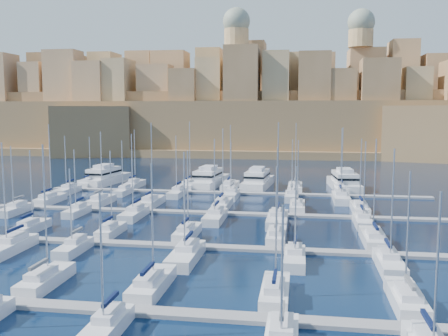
% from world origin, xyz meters
% --- Properties ---
extents(ground, '(600.00, 600.00, 0.00)m').
position_xyz_m(ground, '(0.00, 0.00, 0.00)').
color(ground, '#031131').
rests_on(ground, ground).
extents(pontoon_near, '(84.00, 2.00, 0.40)m').
position_xyz_m(pontoon_near, '(0.00, -34.00, 0.20)').
color(pontoon_near, slate).
rests_on(pontoon_near, ground).
extents(pontoon_mid_near, '(84.00, 2.00, 0.40)m').
position_xyz_m(pontoon_mid_near, '(0.00, -12.00, 0.20)').
color(pontoon_mid_near, slate).
rests_on(pontoon_mid_near, ground).
extents(pontoon_mid_far, '(84.00, 2.00, 0.40)m').
position_xyz_m(pontoon_mid_far, '(0.00, 10.00, 0.20)').
color(pontoon_mid_far, slate).
rests_on(pontoon_mid_far, ground).
extents(pontoon_far, '(84.00, 2.00, 0.40)m').
position_xyz_m(pontoon_far, '(0.00, 32.00, 0.20)').
color(pontoon_far, slate).
rests_on(pontoon_far, ground).
extents(sailboat_2, '(2.60, 8.67, 15.09)m').
position_xyz_m(sailboat_2, '(-11.47, -28.77, 0.75)').
color(sailboat_2, silver).
rests_on(sailboat_2, ground).
extents(sailboat_3, '(2.81, 9.36, 13.31)m').
position_xyz_m(sailboat_3, '(-0.10, -28.44, 0.74)').
color(sailboat_3, silver).
rests_on(sailboat_3, ground).
extents(sailboat_4, '(2.63, 8.77, 13.26)m').
position_xyz_m(sailboat_4, '(12.40, -28.72, 0.73)').
color(sailboat_4, silver).
rests_on(sailboat_4, ground).
extents(sailboat_5, '(2.71, 9.02, 13.01)m').
position_xyz_m(sailboat_5, '(24.61, -28.60, 0.73)').
color(sailboat_5, silver).
rests_on(sailboat_5, ground).
extents(sailboat_9, '(2.34, 7.78, 12.18)m').
position_xyz_m(sailboat_9, '(-0.78, -38.79, 0.72)').
color(sailboat_9, silver).
rests_on(sailboat_9, ground).
extents(sailboat_13, '(2.40, 8.01, 12.62)m').
position_xyz_m(sailboat_13, '(-25.52, -7.10, 0.72)').
color(sailboat_13, silver).
rests_on(sailboat_13, ground).
extents(sailboat_14, '(2.27, 7.56, 12.73)m').
position_xyz_m(sailboat_14, '(-12.79, -7.32, 0.72)').
color(sailboat_14, silver).
rests_on(sailboat_14, ground).
extents(sailboat_15, '(2.62, 8.72, 12.85)m').
position_xyz_m(sailboat_15, '(-1.41, -6.75, 0.73)').
color(sailboat_15, silver).
rests_on(sailboat_15, ground).
extents(sailboat_16, '(2.57, 8.57, 13.53)m').
position_xyz_m(sailboat_16, '(11.43, -6.83, 0.74)').
color(sailboat_16, silver).
rests_on(sailboat_16, ground).
extents(sailboat_17, '(2.95, 9.84, 14.72)m').
position_xyz_m(sailboat_17, '(24.73, -6.20, 0.76)').
color(sailboat_17, silver).
rests_on(sailboat_17, ground).
extents(sailboat_19, '(2.92, 9.73, 14.58)m').
position_xyz_m(sailboat_19, '(-22.41, -17.74, 0.75)').
color(sailboat_19, silver).
rests_on(sailboat_19, ground).
extents(sailboat_20, '(2.30, 7.67, 11.30)m').
position_xyz_m(sailboat_20, '(-14.06, -16.73, 0.71)').
color(sailboat_20, silver).
rests_on(sailboat_20, ground).
extents(sailboat_21, '(3.02, 10.05, 13.70)m').
position_xyz_m(sailboat_21, '(1.01, -17.90, 0.75)').
color(sailboat_21, silver).
rests_on(sailboat_21, ground).
extents(sailboat_22, '(2.48, 8.25, 12.13)m').
position_xyz_m(sailboat_22, '(14.12, -17.02, 0.72)').
color(sailboat_22, silver).
rests_on(sailboat_22, ground).
extents(sailboat_23, '(2.68, 8.92, 14.32)m').
position_xyz_m(sailboat_23, '(24.94, -17.35, 0.75)').
color(sailboat_23, silver).
rests_on(sailboat_23, ground).
extents(sailboat_24, '(2.74, 9.13, 15.88)m').
position_xyz_m(sailboat_24, '(-34.43, 15.45, 0.76)').
color(sailboat_24, silver).
rests_on(sailboat_24, ground).
extents(sailboat_25, '(2.79, 9.29, 14.49)m').
position_xyz_m(sailboat_25, '(-23.79, 15.53, 0.75)').
color(sailboat_25, silver).
rests_on(sailboat_25, ground).
extents(sailboat_26, '(2.89, 9.63, 16.27)m').
position_xyz_m(sailboat_26, '(-13.66, 15.70, 0.77)').
color(sailboat_26, silver).
rests_on(sailboat_26, ground).
extents(sailboat_27, '(2.75, 9.16, 15.28)m').
position_xyz_m(sailboat_27, '(0.20, 15.47, 0.76)').
color(sailboat_27, silver).
rests_on(sailboat_27, ground).
extents(sailboat_28, '(2.67, 8.91, 13.22)m').
position_xyz_m(sailboat_28, '(14.15, 15.34, 0.74)').
color(sailboat_28, silver).
rests_on(sailboat_28, ground).
extents(sailboat_29, '(2.76, 9.21, 13.57)m').
position_xyz_m(sailboat_29, '(25.32, 15.49, 0.74)').
color(sailboat_29, silver).
rests_on(sailboat_29, ground).
extents(sailboat_30, '(2.50, 8.35, 12.41)m').
position_xyz_m(sailboat_30, '(-35.46, 4.93, 0.72)').
color(sailboat_30, silver).
rests_on(sailboat_30, ground).
extents(sailboat_31, '(2.26, 7.55, 11.89)m').
position_xyz_m(sailboat_31, '(-23.97, 5.32, 0.71)').
color(sailboat_31, silver).
rests_on(sailboat_31, ground).
extents(sailboat_32, '(2.73, 9.10, 14.68)m').
position_xyz_m(sailboat_32, '(-13.30, 4.56, 0.75)').
color(sailboat_32, silver).
rests_on(sailboat_32, ground).
extents(sailboat_33, '(2.87, 9.56, 14.00)m').
position_xyz_m(sailboat_33, '(0.77, 4.34, 0.75)').
color(sailboat_33, silver).
rests_on(sailboat_33, ground).
extents(sailboat_34, '(3.20, 10.66, 16.73)m').
position_xyz_m(sailboat_34, '(11.07, 3.80, 0.78)').
color(sailboat_34, silver).
rests_on(sailboat_34, ground).
extents(sailboat_35, '(2.58, 8.60, 13.79)m').
position_xyz_m(sailboat_35, '(24.57, 4.81, 0.74)').
color(sailboat_35, silver).
rests_on(sailboat_35, ground).
extents(sailboat_36, '(2.50, 8.34, 12.29)m').
position_xyz_m(sailboat_36, '(-35.66, 37.06, 0.72)').
color(sailboat_36, silver).
rests_on(sailboat_36, ground).
extents(sailboat_37, '(2.77, 9.24, 14.05)m').
position_xyz_m(sailboat_37, '(-24.56, 37.50, 0.74)').
color(sailboat_37, silver).
rests_on(sailboat_37, ground).
extents(sailboat_38, '(3.02, 10.08, 15.99)m').
position_xyz_m(sailboat_38, '(-11.23, 37.92, 0.77)').
color(sailboat_38, silver).
rests_on(sailboat_38, ground).
extents(sailboat_39, '(3.16, 10.55, 15.25)m').
position_xyz_m(sailboat_39, '(-1.60, 38.15, 0.77)').
color(sailboat_39, silver).
rests_on(sailboat_39, ground).
extents(sailboat_40, '(3.14, 10.47, 15.78)m').
position_xyz_m(sailboat_40, '(13.45, 38.11, 0.77)').
color(sailboat_40, silver).
rests_on(sailboat_40, ground).
extents(sailboat_41, '(3.03, 10.10, 14.68)m').
position_xyz_m(sailboat_41, '(23.61, 37.93, 0.76)').
color(sailboat_41, silver).
rests_on(sailboat_41, ground).
extents(sailboat_42, '(2.69, 8.96, 13.06)m').
position_xyz_m(sailboat_42, '(-36.19, 26.64, 0.73)').
color(sailboat_42, silver).
rests_on(sailboat_42, ground).
extents(sailboat_43, '(2.26, 7.55, 12.12)m').
position_xyz_m(sailboat_43, '(-23.53, 27.33, 0.72)').
color(sailboat_43, silver).
rests_on(sailboat_43, ground).
extents(sailboat_44, '(2.56, 8.53, 13.34)m').
position_xyz_m(sailboat_44, '(-11.40, 26.84, 0.73)').
color(sailboat_44, silver).
rests_on(sailboat_44, ground).
extents(sailboat_45, '(2.79, 9.30, 12.25)m').
position_xyz_m(sailboat_45, '(0.35, 26.47, 0.73)').
color(sailboat_45, silver).
rests_on(sailboat_45, ground).
extents(sailboat_46, '(2.71, 9.05, 12.80)m').
position_xyz_m(sailboat_46, '(12.91, 26.59, 0.73)').
color(sailboat_46, silver).
rests_on(sailboat_46, ground).
extents(sailboat_47, '(3.11, 10.36, 15.22)m').
position_xyz_m(sailboat_47, '(22.76, 25.94, 0.77)').
color(sailboat_47, silver).
rests_on(sailboat_47, ground).
extents(motor_yacht_a, '(7.38, 18.39, 5.25)m').
position_xyz_m(motor_yacht_a, '(-33.78, 42.10, 1.73)').
color(motor_yacht_a, silver).
rests_on(motor_yacht_a, ground).
extents(motor_yacht_b, '(7.51, 19.30, 5.25)m').
position_xyz_m(motor_yacht_b, '(-7.37, 42.55, 1.73)').
color(motor_yacht_b, silver).
rests_on(motor_yacht_b, ground).
extents(motor_yacht_c, '(6.84, 18.06, 5.25)m').
position_xyz_m(motor_yacht_c, '(4.53, 41.99, 1.73)').
color(motor_yacht_c, silver).
rests_on(motor_yacht_c, ground).
extents(motor_yacht_d, '(7.12, 18.79, 5.25)m').
position_xyz_m(motor_yacht_d, '(24.73, 42.33, 1.73)').
color(motor_yacht_d, silver).
rests_on(motor_yacht_d, ground).
extents(fortified_city, '(460.00, 108.95, 59.52)m').
position_xyz_m(fortified_city, '(-0.19, 155.26, 14.74)').
color(fortified_city, brown).
rests_on(fortified_city, ground).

